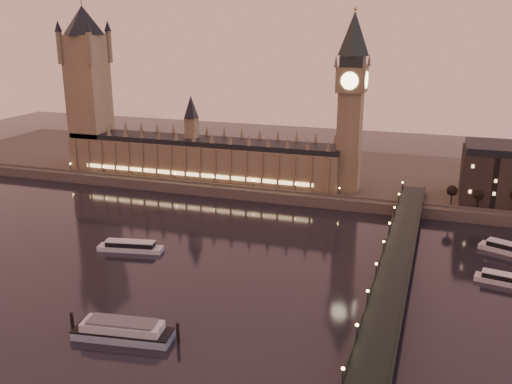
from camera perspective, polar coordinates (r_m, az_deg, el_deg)
ground at (r=252.16m, az=-8.16°, el=-7.47°), size 700.00×700.00×0.00m
far_embankment at (r=390.17m, az=6.67°, el=1.85°), size 560.00×130.00×6.00m
palace_of_westminster at (r=365.79m, az=-5.53°, el=3.89°), size 180.00×26.62×52.00m
victoria_tower at (r=397.84m, az=-16.49°, el=10.77°), size 31.68×31.68×118.00m
big_ben at (r=331.85m, az=9.52°, el=9.83°), size 17.68×17.68×104.00m
westminster_bridge at (r=226.93m, az=13.26°, el=-9.10°), size 13.20×260.00×15.30m
bare_tree_0 at (r=325.89m, az=18.90°, el=0.05°), size 5.33×5.33×10.84m
bare_tree_1 at (r=326.60m, az=21.69°, el=-0.21°), size 5.33×5.33×10.84m
cruise_boat_a at (r=272.29m, az=-12.45°, el=-5.34°), size 31.23×12.12×4.89m
cruise_boat_b at (r=287.44m, az=24.07°, el=-5.25°), size 27.65×16.61×5.01m
cruise_boat_c at (r=255.02m, az=23.54°, el=-8.01°), size 23.07×9.87×4.47m
moored_barge at (r=201.98m, az=-13.19°, el=-13.33°), size 38.69×14.00×7.16m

